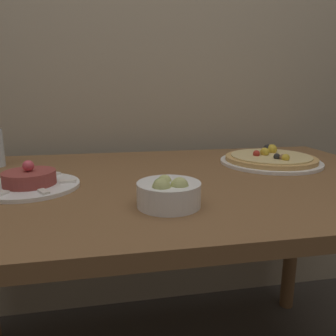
{
  "coord_description": "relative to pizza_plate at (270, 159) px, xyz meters",
  "views": [
    {
      "loc": [
        -0.16,
        -0.46,
        1.0
      ],
      "look_at": [
        -0.0,
        0.38,
        0.8
      ],
      "focal_mm": 35.0,
      "sensor_mm": 36.0,
      "label": 1
    }
  ],
  "objects": [
    {
      "name": "dining_table",
      "position": [
        -0.39,
        -0.13,
        -0.11
      ],
      "size": [
        1.42,
        0.85,
        0.76
      ],
      "color": "brown",
      "rests_on": "ground_plane"
    },
    {
      "name": "back_wall",
      "position": [
        -0.39,
        0.42,
        0.53
      ],
      "size": [
        8.0,
        0.05,
        2.6
      ],
      "color": "tan",
      "rests_on": "ground_plane"
    },
    {
      "name": "pizza_plate",
      "position": [
        0.0,
        0.0,
        0.0
      ],
      "size": [
        0.34,
        0.34,
        0.06
      ],
      "color": "white",
      "rests_on": "dining_table"
    },
    {
      "name": "tartare_plate",
      "position": [
        -0.74,
        -0.16,
        0.0
      ],
      "size": [
        0.25,
        0.25,
        0.07
      ],
      "color": "white",
      "rests_on": "dining_table"
    },
    {
      "name": "small_bowl",
      "position": [
        -0.42,
        -0.35,
        0.01
      ],
      "size": [
        0.14,
        0.14,
        0.07
      ],
      "color": "white",
      "rests_on": "dining_table"
    }
  ]
}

